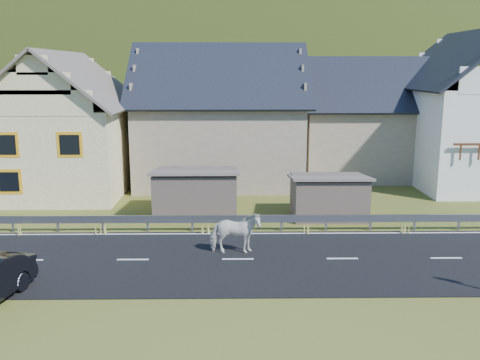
{
  "coord_description": "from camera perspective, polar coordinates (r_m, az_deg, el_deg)",
  "views": [
    {
      "loc": [
        -0.19,
        -19.31,
        7.18
      ],
      "look_at": [
        0.13,
        3.17,
        2.46
      ],
      "focal_mm": 40.0,
      "sensor_mm": 36.0,
      "label": 1
    }
  ],
  "objects": [
    {
      "name": "house_white",
      "position": [
        36.67,
        23.89,
        7.54
      ],
      "size": [
        8.8,
        10.8,
        9.7
      ],
      "color": "silver",
      "rests_on": "ground"
    },
    {
      "name": "house_stone_b",
      "position": [
        37.57,
        13.46,
        7.03
      ],
      "size": [
        9.8,
        8.8,
        8.1
      ],
      "color": "gray",
      "rests_on": "ground"
    },
    {
      "name": "conifer_patch",
      "position": [
        140.45,
        -24.19,
        10.35
      ],
      "size": [
        76.0,
        50.0,
        28.0
      ],
      "primitive_type": "ellipsoid",
      "color": "black",
      "rests_on": "ground"
    },
    {
      "name": "shed_left",
      "position": [
        26.58,
        -4.69,
        -1.41
      ],
      "size": [
        4.3,
        3.3,
        2.4
      ],
      "primitive_type": "cube",
      "color": "brown",
      "rests_on": "ground"
    },
    {
      "name": "road",
      "position": [
        20.6,
        -0.23,
        -8.49
      ],
      "size": [
        60.0,
        7.0,
        0.04
      ],
      "primitive_type": "cube",
      "color": "black",
      "rests_on": "ground"
    },
    {
      "name": "house_stone_a",
      "position": [
        34.42,
        -2.17,
        7.6
      ],
      "size": [
        10.8,
        9.8,
        8.9
      ],
      "color": "gray",
      "rests_on": "ground"
    },
    {
      "name": "guardrail",
      "position": [
        23.93,
        -0.32,
        -4.2
      ],
      "size": [
        28.1,
        0.09,
        0.75
      ],
      "color": "#93969B",
      "rests_on": "ground"
    },
    {
      "name": "horse",
      "position": [
        20.97,
        -0.53,
        -5.65
      ],
      "size": [
        0.91,
        1.98,
        1.67
      ],
      "primitive_type": "imported",
      "rotation": [
        0.0,
        0.0,
        1.58
      ],
      "color": "silver",
      "rests_on": "road"
    },
    {
      "name": "ground",
      "position": [
        20.6,
        -0.23,
        -8.54
      ],
      "size": [
        160.0,
        160.0,
        0.0
      ],
      "primitive_type": "plane",
      "color": "#3A4214",
      "rests_on": "ground"
    },
    {
      "name": "shed_right",
      "position": [
        26.47,
        9.43,
        -1.81
      ],
      "size": [
        3.8,
        2.9,
        2.2
      ],
      "primitive_type": "cube",
      "color": "brown",
      "rests_on": "ground"
    },
    {
      "name": "mountain",
      "position": [
        201.22,
        0.69,
        4.08
      ],
      "size": [
        440.0,
        280.0,
        260.0
      ],
      "primitive_type": "ellipsoid",
      "color": "#2A3912",
      "rests_on": "ground"
    },
    {
      "name": "house_cream",
      "position": [
        32.93,
        -18.26,
        6.34
      ],
      "size": [
        7.8,
        9.8,
        8.3
      ],
      "color": "#FFF2BA",
      "rests_on": "ground"
    },
    {
      "name": "lane_markings",
      "position": [
        20.59,
        -0.23,
        -8.42
      ],
      "size": [
        60.0,
        6.6,
        0.01
      ],
      "primitive_type": "cube",
      "color": "silver",
      "rests_on": "road"
    }
  ]
}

